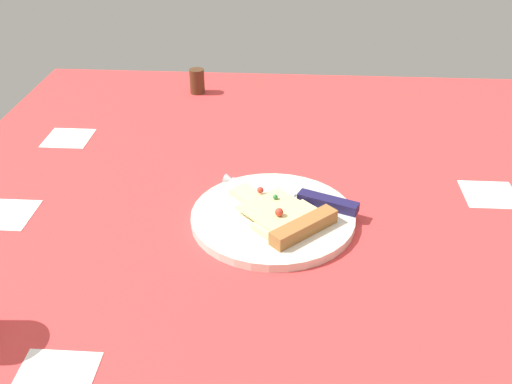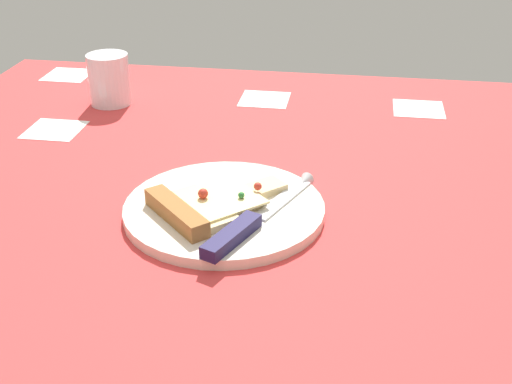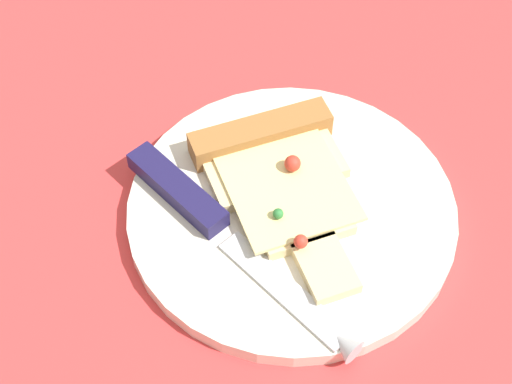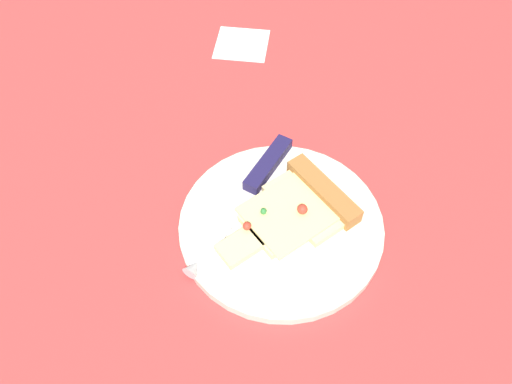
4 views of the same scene
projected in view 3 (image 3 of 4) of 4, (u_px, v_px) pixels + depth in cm
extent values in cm
cube|color=#D13838|center=(243.00, 269.00, 60.67)|extent=(125.39, 125.39, 3.00)
cylinder|color=silver|center=(292.00, 211.00, 61.42)|extent=(26.14, 26.14, 1.41)
cube|color=beige|center=(274.00, 165.00, 62.72)|extent=(12.08, 11.96, 1.00)
cube|color=beige|center=(299.00, 216.00, 59.61)|extent=(9.07, 9.03, 1.00)
cube|color=beige|center=(325.00, 268.00, 56.77)|extent=(6.20, 6.24, 1.00)
cube|color=#EDD88C|center=(288.00, 187.00, 60.50)|extent=(13.57, 13.58, 0.30)
cube|color=#9E6633|center=(261.00, 134.00, 63.94)|extent=(10.43, 10.21, 2.20)
sphere|color=red|center=(293.00, 163.00, 60.92)|extent=(1.32, 1.32, 1.32)
sphere|color=red|center=(301.00, 241.00, 56.59)|extent=(1.07, 1.07, 1.07)
sphere|color=#2D7A38|center=(278.00, 214.00, 58.25)|extent=(0.84, 0.84, 0.84)
cube|color=silver|center=(284.00, 289.00, 56.09)|extent=(11.83, 6.52, 0.30)
cone|color=silver|center=(344.00, 344.00, 53.46)|extent=(2.62, 2.62, 2.00)
cube|color=#1E1947|center=(177.00, 189.00, 60.83)|extent=(10.07, 5.92, 1.60)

